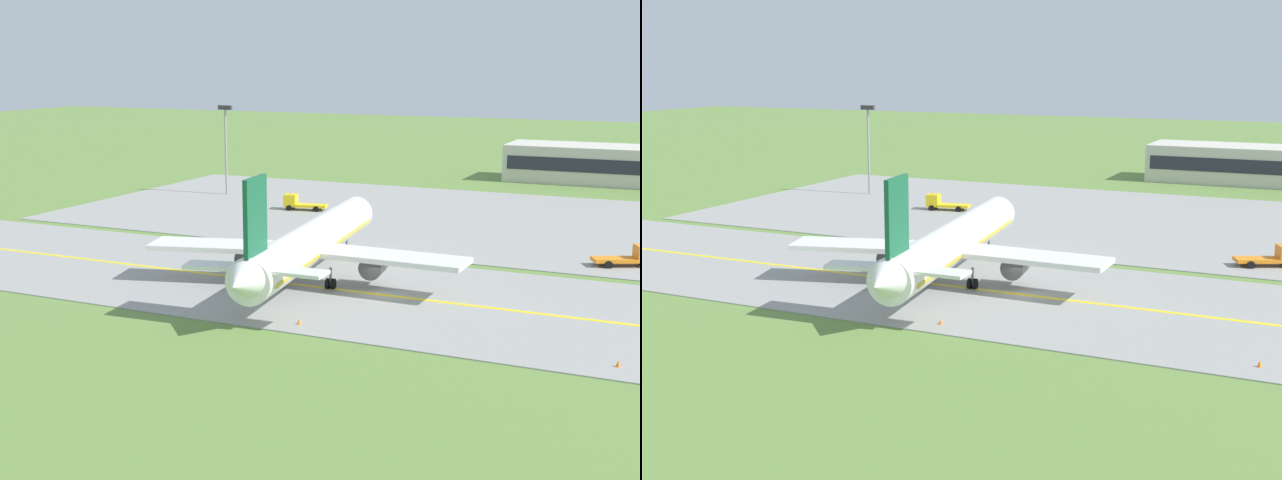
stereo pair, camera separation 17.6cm
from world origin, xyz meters
TOP-DOWN VIEW (x-y plane):
  - ground_plane at (0.00, 0.00)m, footprint 500.00×500.00m
  - taxiway_strip at (0.00, 0.00)m, footprint 240.00×28.00m
  - apron_pad at (10.00, 42.00)m, footprint 140.00×52.00m
  - taxiway_centreline at (0.00, 0.00)m, footprint 220.00×0.60m
  - airplane_lead at (-7.68, 1.26)m, footprint 32.26×39.64m
  - service_truck_baggage at (21.03, 22.30)m, footprint 6.67×4.56m
  - service_truck_fuel at (-27.45, 38.92)m, footprint 6.68×3.33m
  - terminal_building at (15.59, 88.02)m, footprint 45.19×12.65m
  - apron_light_mast at (-44.93, 47.43)m, footprint 2.40×0.50m
  - traffic_cone_near_edge at (-21.05, 13.01)m, footprint 0.44×0.44m
  - traffic_cone_mid_edge at (-2.61, -11.66)m, footprint 0.44×0.44m
  - traffic_cone_far_edge at (23.16, -11.12)m, footprint 0.44×0.44m

SIDE VIEW (x-z plane):
  - ground_plane at x=0.00m, z-range 0.00..0.00m
  - taxiway_strip at x=0.00m, z-range 0.00..0.10m
  - apron_pad at x=10.00m, z-range 0.00..0.10m
  - taxiway_centreline at x=0.00m, z-range 0.10..0.11m
  - traffic_cone_near_edge at x=-21.05m, z-range 0.00..0.60m
  - traffic_cone_mid_edge at x=-2.61m, z-range 0.00..0.60m
  - traffic_cone_far_edge at x=23.16m, z-range 0.00..0.60m
  - service_truck_baggage at x=21.03m, z-range -0.11..2.48m
  - service_truck_fuel at x=-27.45m, z-range -0.11..2.48m
  - terminal_building at x=15.59m, z-range -0.58..7.37m
  - airplane_lead at x=-7.68m, z-range -2.22..10.48m
  - apron_light_mast at x=-44.93m, z-range 1.98..16.68m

